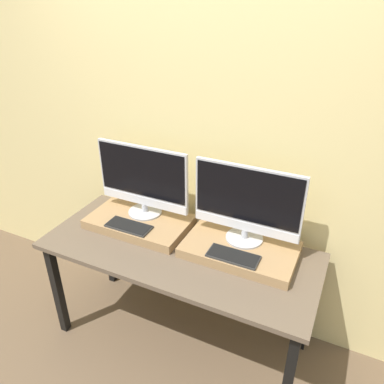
{
  "coord_description": "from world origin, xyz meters",
  "views": [
    {
      "loc": [
        0.84,
        -1.24,
        2.11
      ],
      "look_at": [
        0.0,
        0.53,
        1.04
      ],
      "focal_mm": 35.0,
      "sensor_mm": 36.0,
      "label": 1
    }
  ],
  "objects_px": {
    "monitor_right": "(247,203)",
    "keyboard_left": "(129,226)",
    "keyboard_right": "(233,256)",
    "monitor_left": "(143,179)"
  },
  "relations": [
    {
      "from": "monitor_right",
      "to": "keyboard_right",
      "type": "height_order",
      "value": "monitor_right"
    },
    {
      "from": "monitor_left",
      "to": "monitor_right",
      "type": "relative_size",
      "value": 1.0
    },
    {
      "from": "monitor_right",
      "to": "keyboard_left",
      "type": "bearing_deg",
      "value": -164.5
    },
    {
      "from": "keyboard_left",
      "to": "keyboard_right",
      "type": "xyz_separation_m",
      "value": [
        0.68,
        0.0,
        0.0
      ]
    },
    {
      "from": "monitor_right",
      "to": "keyboard_right",
      "type": "xyz_separation_m",
      "value": [
        0.0,
        -0.19,
        -0.24
      ]
    },
    {
      "from": "monitor_left",
      "to": "monitor_right",
      "type": "bearing_deg",
      "value": 0.0
    },
    {
      "from": "monitor_right",
      "to": "monitor_left",
      "type": "bearing_deg",
      "value": 180.0
    },
    {
      "from": "keyboard_left",
      "to": "monitor_right",
      "type": "xyz_separation_m",
      "value": [
        0.68,
        0.19,
        0.24
      ]
    },
    {
      "from": "monitor_left",
      "to": "keyboard_right",
      "type": "bearing_deg",
      "value": -15.5
    },
    {
      "from": "keyboard_right",
      "to": "monitor_right",
      "type": "bearing_deg",
      "value": 90.0
    }
  ]
}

